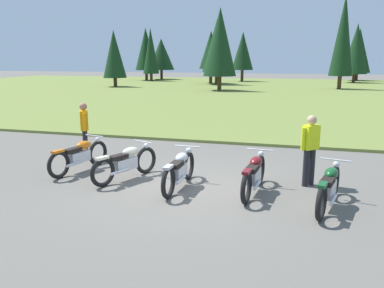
% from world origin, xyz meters
% --- Properties ---
extents(ground_plane, '(140.00, 140.00, 0.00)m').
position_xyz_m(ground_plane, '(0.00, 0.00, 0.00)').
color(ground_plane, '#605B54').
extents(grass_moorland, '(80.00, 44.00, 0.10)m').
position_xyz_m(grass_moorland, '(0.00, 26.81, 0.05)').
color(grass_moorland, olive).
rests_on(grass_moorland, ground).
extents(forest_treeline, '(35.29, 26.41, 8.62)m').
position_xyz_m(forest_treeline, '(-1.35, 36.78, 4.07)').
color(forest_treeline, '#47331E').
rests_on(forest_treeline, ground).
extents(motorcycle_orange, '(0.74, 2.06, 0.88)m').
position_xyz_m(motorcycle_orange, '(-3.04, 0.50, 0.44)').
color(motorcycle_orange, black).
rests_on(motorcycle_orange, ground).
extents(motorcycle_cream, '(0.98, 1.97, 0.88)m').
position_xyz_m(motorcycle_cream, '(-1.56, 0.17, 0.44)').
color(motorcycle_cream, black).
rests_on(motorcycle_cream, ground).
extents(motorcycle_silver, '(0.62, 2.10, 0.88)m').
position_xyz_m(motorcycle_silver, '(-0.11, -0.09, 0.44)').
color(motorcycle_silver, black).
rests_on(motorcycle_silver, ground).
extents(motorcycle_maroon, '(0.62, 2.10, 0.88)m').
position_xyz_m(motorcycle_maroon, '(1.58, 0.02, 0.44)').
color(motorcycle_maroon, black).
rests_on(motorcycle_maroon, ground).
extents(motorcycle_british_green, '(0.74, 2.07, 0.88)m').
position_xyz_m(motorcycle_british_green, '(3.12, -0.48, 0.44)').
color(motorcycle_british_green, black).
rests_on(motorcycle_british_green, ground).
extents(rider_checking_bike, '(0.38, 0.48, 1.67)m').
position_xyz_m(rider_checking_bike, '(-3.60, 1.73, 0.95)').
color(rider_checking_bike, black).
rests_on(rider_checking_bike, ground).
extents(rider_with_back_turned, '(0.43, 0.41, 1.67)m').
position_xyz_m(rider_with_back_turned, '(2.75, 0.89, 0.95)').
color(rider_with_back_turned, black).
rests_on(rider_with_back_turned, ground).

